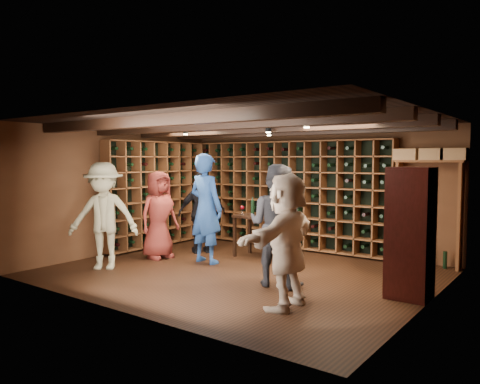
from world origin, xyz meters
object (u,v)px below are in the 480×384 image
Objects in this scene: guest_khaki at (104,216)px; guest_beige at (287,241)px; guest_woman_black at (202,213)px; guest_red_floral at (159,215)px; man_blue_shirt at (206,208)px; tasting_table at (262,220)px; display_cabinet at (410,235)px; man_grey_suit at (276,225)px.

guest_khaki is 1.07× the size of guest_beige.
guest_red_floral is at bearing 19.41° from guest_woman_black.
guest_beige is (2.51, -1.38, -0.13)m from man_blue_shirt.
tasting_table is at bearing -119.44° from man_blue_shirt.
guest_khaki is at bearing -178.71° from guest_red_floral.
man_blue_shirt reaches higher than guest_khaki.
guest_khaki is (-4.74, -1.38, 0.06)m from display_cabinet.
tasting_table is (1.59, 1.14, -0.11)m from guest_red_floral.
tasting_table is (1.26, 0.27, -0.09)m from guest_woman_black.
display_cabinet is 4.63m from guest_red_floral.
tasting_table is at bearing 16.89° from guest_khaki.
display_cabinet reaches higher than guest_red_floral.
guest_khaki is (-2.94, -0.85, 0.01)m from man_grey_suit.
guest_khaki is at bearing 10.37° from man_grey_suit.
guest_woman_black is at bearing 40.89° from guest_khaki.
guest_khaki is 3.62m from guest_beige.
man_grey_suit is at bearing -89.45° from guest_red_floral.
display_cabinet is 1.02× the size of guest_beige.
guest_beige reaches higher than guest_red_floral.
tasting_table is (-1.91, 2.29, -0.14)m from guest_beige.
guest_khaki is at bearing -121.26° from tasting_table.
man_blue_shirt is 2.87m from guest_beige.
guest_beige is (3.17, -2.01, 0.05)m from guest_woman_black.
guest_khaki reaches higher than guest_beige.
guest_beige is (0.67, -0.82, -0.05)m from man_grey_suit.
display_cabinet is at bearing 121.51° from guest_woman_black.
man_grey_suit reaches higher than guest_woman_black.
man_grey_suit is (-1.80, -0.53, 0.05)m from display_cabinet.
guest_red_floral reaches higher than guest_woman_black.
guest_red_floral is 1.18m from guest_khaki.
guest_beige reaches higher than tasting_table.
guest_woman_black is 0.94× the size of guest_beige.
guest_woman_black is (-0.65, 0.64, -0.18)m from man_blue_shirt.
display_cabinet is at bearing -169.43° from man_grey_suit.
guest_woman_black is (-2.49, 1.19, -0.10)m from man_grey_suit.
guest_beige is (3.62, 0.03, -0.06)m from guest_khaki.
guest_beige is at bearing -44.98° from tasting_table.
guest_khaki reaches higher than man_grey_suit.
guest_beige is at bearing 97.85° from guest_woman_black.
display_cabinet is at bearing -20.47° from guest_khaki.
guest_woman_black is 1.45× the size of tasting_table.
guest_khaki is at bearing -91.56° from guest_beige.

